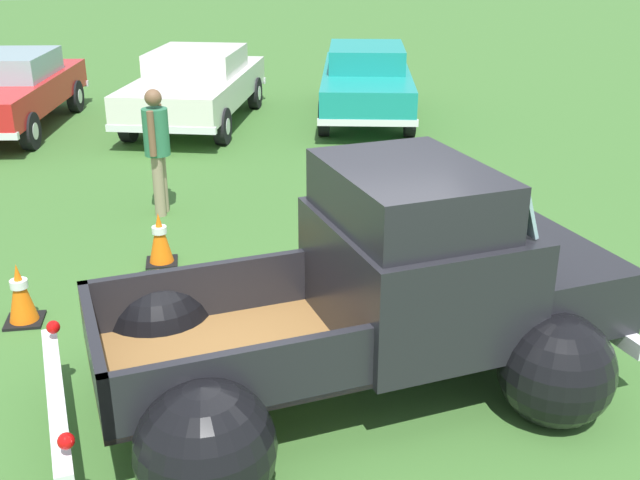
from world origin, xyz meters
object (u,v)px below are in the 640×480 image
show_car_0 (8,88)px  show_car_1 (196,84)px  spectator_0 (157,144)px  lane_cone_1 (20,294)px  vintage_pickup_truck (386,304)px  lane_cone_0 (160,239)px  show_car_2 (366,79)px

show_car_0 → show_car_1: 3.56m
show_car_0 → spectator_0: spectator_0 is taller
show_car_1 → lane_cone_1: bearing=3.3°
vintage_pickup_truck → show_car_0: bearing=105.2°
show_car_0 → lane_cone_0: (3.02, -7.04, -0.47)m
show_car_0 → show_car_1: same height
show_car_1 → lane_cone_1: (-1.85, -8.16, -0.48)m
lane_cone_1 → show_car_0: bearing=101.7°
vintage_pickup_truck → show_car_1: bearing=86.8°
show_car_0 → lane_cone_1: bearing=19.3°
lane_cone_0 → lane_cone_1: bearing=-136.6°
show_car_2 → show_car_1: bearing=-79.2°
vintage_pickup_truck → lane_cone_0: size_ratio=7.78×
show_car_1 → show_car_0: bearing=-75.8°
vintage_pickup_truck → spectator_0: vintage_pickup_truck is taller
show_car_2 → spectator_0: 6.52m
vintage_pickup_truck → show_car_1: (-1.40, 9.81, 0.03)m
show_car_0 → show_car_1: (3.56, -0.11, 0.00)m
show_car_0 → vintage_pickup_truck: bearing=34.2°
spectator_0 → lane_cone_1: spectator_0 is taller
vintage_pickup_truck → show_car_1: 9.91m
lane_cone_0 → lane_cone_1: 1.80m
show_car_1 → show_car_2: (3.42, -0.06, -0.00)m
show_car_1 → show_car_2: same height
vintage_pickup_truck → show_car_0: 11.09m
show_car_2 → lane_cone_1: bearing=-21.2°
show_car_0 → lane_cone_1: (1.71, -8.28, -0.47)m
show_car_1 → spectator_0: 5.25m
show_car_2 → show_car_0: bearing=-79.6°
vintage_pickup_truck → show_car_2: (2.01, 9.75, 0.03)m
show_car_0 → show_car_2: 6.98m
vintage_pickup_truck → show_car_2: size_ratio=0.99×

